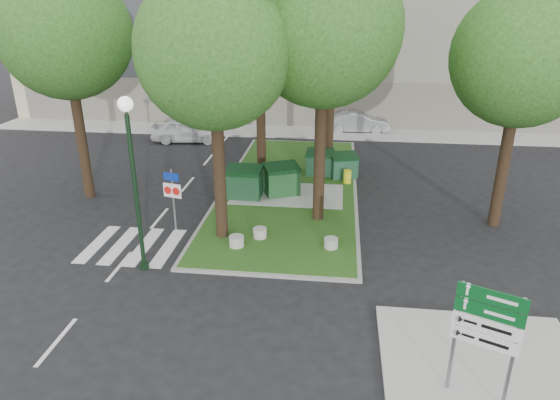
# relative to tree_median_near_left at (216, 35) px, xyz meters

# --- Properties ---
(ground) EXTENTS (120.00, 120.00, 0.00)m
(ground) POSITION_rel_tree_median_near_left_xyz_m (1.41, -2.56, -7.32)
(ground) COLOR black
(ground) RESTS_ON ground
(median_island) EXTENTS (6.00, 16.00, 0.12)m
(median_island) POSITION_rel_tree_median_near_left_xyz_m (1.91, 5.44, -7.26)
(median_island) COLOR #1C4313
(median_island) RESTS_ON ground
(median_kerb) EXTENTS (6.30, 16.30, 0.10)m
(median_kerb) POSITION_rel_tree_median_near_left_xyz_m (1.91, 5.44, -7.27)
(median_kerb) COLOR gray
(median_kerb) RESTS_ON ground
(sidewalk_corner) EXTENTS (5.00, 4.00, 0.12)m
(sidewalk_corner) POSITION_rel_tree_median_near_left_xyz_m (7.91, -6.06, -7.26)
(sidewalk_corner) COLOR #999993
(sidewalk_corner) RESTS_ON ground
(building_sidewalk) EXTENTS (42.00, 3.00, 0.12)m
(building_sidewalk) POSITION_rel_tree_median_near_left_xyz_m (1.41, 15.94, -7.26)
(building_sidewalk) COLOR #999993
(building_sidewalk) RESTS_ON ground
(zebra_crossing) EXTENTS (5.00, 3.00, 0.01)m
(zebra_crossing) POSITION_rel_tree_median_near_left_xyz_m (-2.34, -1.06, -7.31)
(zebra_crossing) COLOR silver
(zebra_crossing) RESTS_ON ground
(apartment_building) EXTENTS (41.00, 12.00, 16.00)m
(apartment_building) POSITION_rel_tree_median_near_left_xyz_m (1.41, 23.44, 0.68)
(apartment_building) COLOR #C5BC94
(apartment_building) RESTS_ON ground
(tree_median_near_left) EXTENTS (5.20, 5.20, 10.53)m
(tree_median_near_left) POSITION_rel_tree_median_near_left_xyz_m (0.00, 0.00, 0.00)
(tree_median_near_left) COLOR black
(tree_median_near_left) RESTS_ON ground
(tree_median_near_right) EXTENTS (5.60, 5.60, 11.46)m
(tree_median_near_right) POSITION_rel_tree_median_near_left_xyz_m (3.50, 2.00, 0.67)
(tree_median_near_right) COLOR black
(tree_median_near_right) RESTS_ON ground
(tree_median_mid) EXTENTS (4.80, 4.80, 9.99)m
(tree_median_mid) POSITION_rel_tree_median_near_left_xyz_m (0.50, 6.50, -0.34)
(tree_median_mid) COLOR black
(tree_median_mid) RESTS_ON ground
(tree_median_far) EXTENTS (5.80, 5.80, 11.93)m
(tree_median_far) POSITION_rel_tree_median_near_left_xyz_m (3.70, 9.50, 1.00)
(tree_median_far) COLOR black
(tree_median_far) RESTS_ON ground
(tree_street_left) EXTENTS (5.40, 5.40, 11.00)m
(tree_street_left) POSITION_rel_tree_median_near_left_xyz_m (-7.00, 3.50, 0.33)
(tree_street_left) COLOR black
(tree_street_left) RESTS_ON ground
(tree_street_right) EXTENTS (5.00, 5.00, 10.06)m
(tree_street_right) POSITION_rel_tree_median_near_left_xyz_m (10.50, 2.50, -0.33)
(tree_street_right) COLOR black
(tree_street_right) RESTS_ON ground
(dumpster_a) EXTENTS (1.58, 1.14, 1.44)m
(dumpster_a) POSITION_rel_tree_median_near_left_xyz_m (0.03, 3.90, -6.51)
(dumpster_a) COLOR black
(dumpster_a) RESTS_ON median_island
(dumpster_b) EXTENTS (1.84, 1.60, 1.43)m
(dumpster_b) POSITION_rel_tree_median_near_left_xyz_m (1.63, 4.47, -6.51)
(dumpster_b) COLOR #124019
(dumpster_b) RESTS_ON median_island
(dumpster_c) EXTENTS (1.42, 1.02, 1.28)m
(dumpster_c) POSITION_rel_tree_median_near_left_xyz_m (3.23, 7.37, -6.58)
(dumpster_c) COLOR #0E311B
(dumpster_c) RESTS_ON median_island
(dumpster_d) EXTENTS (1.53, 1.28, 1.22)m
(dumpster_d) POSITION_rel_tree_median_near_left_xyz_m (4.41, 7.15, -6.61)
(dumpster_d) COLOR #123D26
(dumpster_d) RESTS_ON median_island
(bollard_left) EXTENTS (0.54, 0.54, 0.38)m
(bollard_left) POSITION_rel_tree_median_near_left_xyz_m (0.61, -0.83, -7.01)
(bollard_left) COLOR #A7A7A2
(bollard_left) RESTS_ON median_island
(bollard_right) EXTENTS (0.50, 0.50, 0.36)m
(bollard_right) POSITION_rel_tree_median_near_left_xyz_m (4.00, -0.54, -7.02)
(bollard_right) COLOR #9D9E98
(bollard_right) RESTS_ON median_island
(bollard_mid) EXTENTS (0.51, 0.51, 0.36)m
(bollard_mid) POSITION_rel_tree_median_near_left_xyz_m (1.34, -0.04, -7.02)
(bollard_mid) COLOR #ABAAA5
(bollard_mid) RESTS_ON median_island
(litter_bin) EXTENTS (0.37, 0.37, 0.65)m
(litter_bin) POSITION_rel_tree_median_near_left_xyz_m (4.61, 6.27, -6.87)
(litter_bin) COLOR #CBCD18
(litter_bin) RESTS_ON median_island
(street_lamp) EXTENTS (0.46, 0.46, 5.78)m
(street_lamp) POSITION_rel_tree_median_near_left_xyz_m (-2.19, -2.57, -3.68)
(street_lamp) COLOR black
(street_lamp) RESTS_ON ground
(traffic_sign_pole) EXTENTS (0.74, 0.22, 2.52)m
(traffic_sign_pole) POSITION_rel_tree_median_near_left_xyz_m (-2.06, 0.44, -5.70)
(traffic_sign_pole) COLOR slate
(traffic_sign_pole) RESTS_ON ground
(directional_sign) EXTENTS (1.30, 0.62, 2.82)m
(directional_sign) POSITION_rel_tree_median_near_left_xyz_m (7.39, -7.41, -5.33)
(directional_sign) COLOR slate
(directional_sign) RESTS_ON sidewalk_corner
(car_white) EXTENTS (4.50, 2.22, 1.47)m
(car_white) POSITION_rel_tree_median_near_left_xyz_m (-5.34, 12.94, -6.58)
(car_white) COLOR silver
(car_white) RESTS_ON ground
(car_silver) EXTENTS (4.27, 1.72, 1.38)m
(car_silver) POSITION_rel_tree_median_near_left_xyz_m (5.30, 16.59, -6.63)
(car_silver) COLOR #919498
(car_silver) RESTS_ON ground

